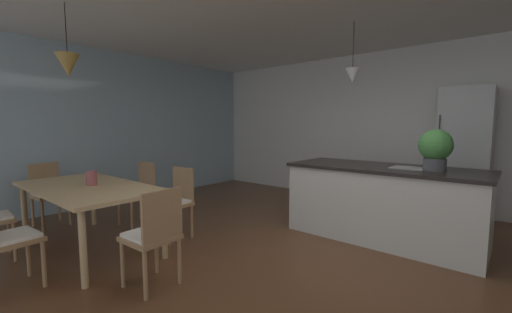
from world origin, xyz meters
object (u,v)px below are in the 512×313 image
object	(u,v)px
chair_far_right	(175,200)
potted_plant_on_island	(435,148)
chair_window_end	(49,192)
chair_kitchen_end	(154,234)
dining_table	(88,191)
chair_far_left	(139,191)
chair_near_right	(3,237)
kitchen_island	(383,202)
refrigerator	(464,155)
vase_on_dining_table	(92,178)

from	to	relation	value
chair_far_right	potted_plant_on_island	size ratio (longest dim) A/B	1.91
chair_window_end	chair_far_right	xyz separation A→B (m)	(1.74, 0.85, 0.00)
chair_kitchen_end	potted_plant_on_island	bearing A→B (deg)	56.50
dining_table	chair_far_left	xyz separation A→B (m)	(-0.43, 0.85, -0.19)
chair_far_left	potted_plant_on_island	xyz separation A→B (m)	(3.38, 1.63, 0.68)
dining_table	chair_near_right	world-z (taller)	chair_near_right
dining_table	chair_kitchen_end	xyz separation A→B (m)	(1.32, 0.00, -0.19)
chair_kitchen_end	kitchen_island	world-z (taller)	kitchen_island
chair_near_right	refrigerator	distance (m)	5.51
kitchen_island	refrigerator	size ratio (longest dim) A/B	1.16
chair_far_right	chair_kitchen_end	bearing A→B (deg)	-43.52
potted_plant_on_island	dining_table	bearing A→B (deg)	-140.04
chair_kitchen_end	chair_far_right	distance (m)	1.23
chair_far_left	kitchen_island	bearing A→B (deg)	29.79
dining_table	chair_far_left	world-z (taller)	chair_far_left
dining_table	chair_near_right	xyz separation A→B (m)	(0.43, -0.85, -0.19)
chair_window_end	refrigerator	distance (m)	5.93
chair_near_right	potted_plant_on_island	world-z (taller)	potted_plant_on_island
kitchen_island	potted_plant_on_island	bearing A→B (deg)	-0.00
chair_far_right	potted_plant_on_island	world-z (taller)	potted_plant_on_island
chair_near_right	chair_far_left	bearing A→B (deg)	116.80
refrigerator	vase_on_dining_table	distance (m)	4.97
kitchen_island	vase_on_dining_table	bearing A→B (deg)	-134.64
potted_plant_on_island	chair_kitchen_end	bearing A→B (deg)	-123.50
chair_window_end	refrigerator	size ratio (longest dim) A/B	0.45
chair_kitchen_end	dining_table	bearing A→B (deg)	-179.91
chair_kitchen_end	vase_on_dining_table	xyz separation A→B (m)	(-1.31, 0.04, 0.34)
chair_near_right	potted_plant_on_island	size ratio (longest dim) A/B	1.91
chair_window_end	potted_plant_on_island	xyz separation A→B (m)	(4.27, 2.48, 0.68)
dining_table	chair_window_end	size ratio (longest dim) A/B	2.18
chair_window_end	potted_plant_on_island	world-z (taller)	potted_plant_on_island
chair_near_right	kitchen_island	xyz separation A→B (m)	(1.98, 3.33, -0.01)
kitchen_island	vase_on_dining_table	distance (m)	3.44
vase_on_dining_table	kitchen_island	bearing A→B (deg)	45.36
chair_near_right	potted_plant_on_island	bearing A→B (deg)	52.79
chair_window_end	chair_kitchen_end	bearing A→B (deg)	0.12
chair_window_end	refrigerator	world-z (taller)	refrigerator
vase_on_dining_table	refrigerator	bearing A→B (deg)	52.15
chair_near_right	chair_kitchen_end	xyz separation A→B (m)	(0.89, 0.85, 0.00)
dining_table	kitchen_island	size ratio (longest dim) A/B	0.85
dining_table	kitchen_island	world-z (taller)	kitchen_island
dining_table	refrigerator	size ratio (longest dim) A/B	0.98
refrigerator	potted_plant_on_island	xyz separation A→B (m)	(-0.10, -1.49, 0.19)
chair_kitchen_end	chair_far_left	xyz separation A→B (m)	(-1.75, 0.85, 0.00)
chair_window_end	potted_plant_on_island	distance (m)	4.99
chair_near_right	chair_window_end	bearing A→B (deg)	154.19
kitchen_island	chair_kitchen_end	bearing A→B (deg)	-113.90
chair_far_right	vase_on_dining_table	xyz separation A→B (m)	(-0.42, -0.81, 0.34)
chair_far_left	chair_far_right	xyz separation A→B (m)	(0.85, 0.00, 0.00)
chair_far_left	kitchen_island	world-z (taller)	kitchen_island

